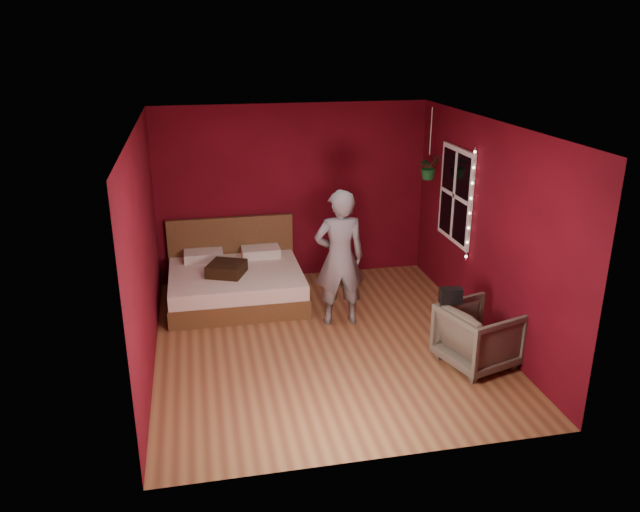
# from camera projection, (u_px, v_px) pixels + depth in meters

# --- Properties ---
(floor) EXTENTS (4.50, 4.50, 0.00)m
(floor) POSITION_uv_depth(u_px,v_px,m) (324.00, 342.00, 7.57)
(floor) COLOR #96673C
(floor) RESTS_ON ground
(room_walls) EXTENTS (4.04, 4.54, 2.62)m
(room_walls) POSITION_uv_depth(u_px,v_px,m) (325.00, 208.00, 7.00)
(room_walls) COLOR maroon
(room_walls) RESTS_ON ground
(window) EXTENTS (0.05, 0.97, 1.27)m
(window) POSITION_uv_depth(u_px,v_px,m) (455.00, 195.00, 8.26)
(window) COLOR white
(window) RESTS_ON room_walls
(fairy_lights) EXTENTS (0.04, 0.04, 1.45)m
(fairy_lights) POSITION_uv_depth(u_px,v_px,m) (470.00, 206.00, 7.77)
(fairy_lights) COLOR silver
(fairy_lights) RESTS_ON room_walls
(bed) EXTENTS (1.83, 1.55, 1.00)m
(bed) POSITION_uv_depth(u_px,v_px,m) (236.00, 281.00, 8.69)
(bed) COLOR brown
(bed) RESTS_ON ground
(person) EXTENTS (0.65, 0.43, 1.76)m
(person) POSITION_uv_depth(u_px,v_px,m) (339.00, 258.00, 7.79)
(person) COLOR slate
(person) RESTS_ON ground
(armchair) EXTENTS (0.96, 0.95, 0.70)m
(armchair) POSITION_uv_depth(u_px,v_px,m) (479.00, 336.00, 6.95)
(armchair) COLOR #635E4E
(armchair) RESTS_ON ground
(handbag) EXTENTS (0.26, 0.15, 0.17)m
(handbag) POSITION_uv_depth(u_px,v_px,m) (451.00, 296.00, 6.92)
(handbag) COLOR black
(handbag) RESTS_ON armchair
(throw_pillow) EXTENTS (0.60, 0.60, 0.16)m
(throw_pillow) POSITION_uv_depth(u_px,v_px,m) (227.00, 269.00, 8.39)
(throw_pillow) COLOR #301E10
(throw_pillow) RESTS_ON bed
(hanging_plant) EXTENTS (0.39, 0.36, 0.97)m
(hanging_plant) POSITION_uv_depth(u_px,v_px,m) (429.00, 167.00, 8.52)
(hanging_plant) COLOR silver
(hanging_plant) RESTS_ON room_walls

